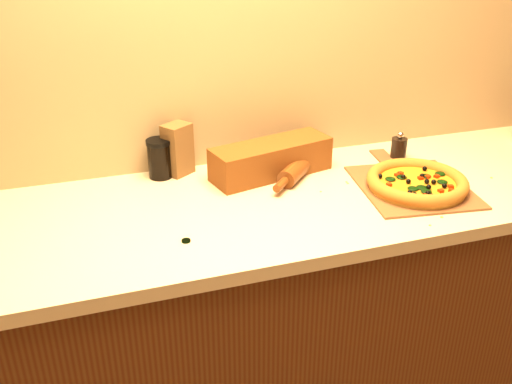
% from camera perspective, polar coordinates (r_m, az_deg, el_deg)
% --- Properties ---
extents(cabinet, '(2.80, 0.65, 0.86)m').
position_cam_1_polar(cabinet, '(1.97, 0.38, -13.20)').
color(cabinet, '#4C2210').
rests_on(cabinet, ground).
extents(countertop, '(2.84, 0.68, 0.04)m').
position_cam_1_polar(countertop, '(1.72, 0.42, -1.56)').
color(countertop, beige).
rests_on(countertop, cabinet).
extents(pizza_peel, '(0.38, 0.52, 0.01)m').
position_cam_1_polar(pizza_peel, '(1.88, 15.20, 0.71)').
color(pizza_peel, brown).
rests_on(pizza_peel, countertop).
extents(pizza, '(0.31, 0.31, 0.04)m').
position_cam_1_polar(pizza, '(1.84, 15.80, 0.93)').
color(pizza, '#BF7F2F').
rests_on(pizza, pizza_peel).
extents(bottle_cap, '(0.03, 0.03, 0.01)m').
position_cam_1_polar(bottle_cap, '(1.52, -7.01, -4.85)').
color(bottle_cap, black).
rests_on(bottle_cap, countertop).
extents(pepper_grinder, '(0.05, 0.05, 0.10)m').
position_cam_1_polar(pepper_grinder, '(2.06, 14.09, 4.30)').
color(pepper_grinder, black).
rests_on(pepper_grinder, countertop).
extents(rolling_pin, '(0.32, 0.33, 0.06)m').
position_cam_1_polar(rolling_pin, '(1.91, 4.74, 2.86)').
color(rolling_pin, '#612910').
rests_on(rolling_pin, countertop).
extents(bread_bag, '(0.42, 0.22, 0.11)m').
position_cam_1_polar(bread_bag, '(1.87, 1.52, 3.32)').
color(bread_bag, brown).
rests_on(bread_bag, countertop).
extents(paper_bag, '(0.11, 0.10, 0.17)m').
position_cam_1_polar(paper_bag, '(1.89, -7.84, 4.25)').
color(paper_bag, brown).
rests_on(paper_bag, countertop).
extents(dark_jar, '(0.08, 0.08, 0.13)m').
position_cam_1_polar(dark_jar, '(1.88, -9.61, 3.33)').
color(dark_jar, black).
rests_on(dark_jar, countertop).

